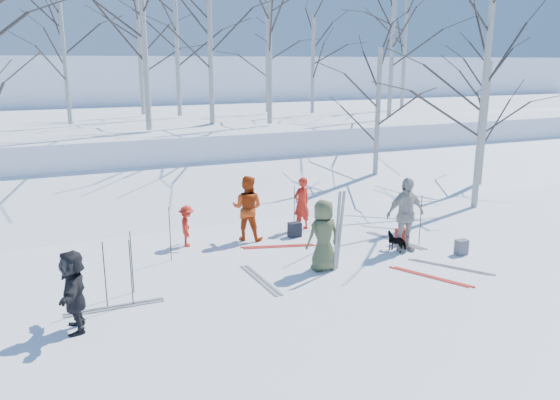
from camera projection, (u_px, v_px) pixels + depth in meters
name	position (u px, v px, depth m)	size (l,w,h in m)	color
ground	(306.00, 269.00, 12.67)	(120.00, 120.00, 0.00)	white
snow_ramp	(217.00, 196.00, 18.86)	(70.00, 9.50, 1.40)	white
snow_plateau	(158.00, 137.00, 27.55)	(70.00, 18.00, 2.20)	white
far_hill	(108.00, 94.00, 45.98)	(90.00, 30.00, 6.00)	white
skier_olive_center	(323.00, 235.00, 12.43)	(0.81, 0.53, 1.66)	#475030
skier_red_north	(302.00, 204.00, 15.48)	(0.56, 0.37, 1.53)	red
skier_redor_behind	(247.00, 208.00, 14.56)	(0.85, 0.67, 1.76)	#B2390D
skier_red_seated	(187.00, 226.00, 14.12)	(0.70, 0.40, 1.08)	red
skier_cream_east	(405.00, 215.00, 13.68)	(1.11, 0.46, 1.89)	beige
skier_grey_west	(74.00, 291.00, 9.60)	(1.40, 0.44, 1.51)	black
dog	(397.00, 241.00, 13.83)	(0.26, 0.58, 0.49)	black
upright_ski_left	(337.00, 232.00, 12.29)	(0.07, 0.02, 1.90)	silver
upright_ski_right	(340.00, 231.00, 12.35)	(0.07, 0.02, 1.90)	silver
ski_pair_a	(451.00, 267.00, 12.76)	(1.24, 1.68, 0.02)	silver
ski_pair_b	(430.00, 277.00, 12.18)	(1.06, 1.78, 0.02)	red
ski_pair_c	(261.00, 280.00, 12.00)	(0.30, 1.91, 0.02)	silver
ski_pair_d	(115.00, 307.00, 10.66)	(1.90, 0.21, 0.02)	silver
ski_pair_e	(278.00, 246.00, 14.18)	(1.88, 0.71, 0.02)	red
ski_pair_f	(396.00, 240.00, 14.66)	(0.71, 1.88, 0.02)	silver
ski_pole_a	(132.00, 262.00, 11.21)	(0.02, 0.02, 1.34)	black
ski_pole_b	(421.00, 220.00, 14.21)	(0.02, 0.02, 1.34)	black
ski_pole_c	(170.00, 234.00, 13.04)	(0.02, 0.02, 1.34)	black
ski_pole_d	(105.00, 274.00, 10.57)	(0.02, 0.02, 1.34)	black
ski_pole_e	(131.00, 272.00, 10.67)	(0.02, 0.02, 1.34)	black
ski_pole_f	(294.00, 209.00, 15.25)	(0.02, 0.02, 1.34)	black
backpack_red	(402.00, 236.00, 14.35)	(0.32, 0.22, 0.42)	#AB1D1A
backpack_grey	(461.00, 247.00, 13.57)	(0.30, 0.20, 0.38)	#55585C
backpack_dark	(295.00, 230.00, 14.96)	(0.34, 0.24, 0.40)	black
birch_plateau_a	(392.00, 44.00, 24.19)	(5.13, 5.13, 6.47)	silver
birch_plateau_b	(140.00, 57.00, 25.74)	(4.35, 4.35, 5.36)	silver
birch_plateau_c	(65.00, 61.00, 21.68)	(4.08, 4.08, 4.97)	silver
birch_plateau_d	(177.00, 45.00, 24.98)	(5.11, 5.11, 6.44)	silver
birch_plateau_e	(144.00, 32.00, 19.51)	(5.49, 5.49, 6.99)	silver
birch_plateau_g	(405.00, 44.00, 29.32)	(5.38, 5.38, 6.83)	silver
birch_plateau_h	(267.00, 61.00, 27.12)	(4.08, 4.08, 4.97)	silver
birch_plateau_i	(269.00, 45.00, 21.73)	(4.97, 4.97, 6.25)	silver
birch_plateau_j	(313.00, 64.00, 26.49)	(3.89, 3.89, 4.70)	silver
birch_plateau_k	(210.00, 45.00, 21.81)	(4.99, 4.99, 6.27)	silver
birch_edge_b	(483.00, 106.00, 17.25)	(5.25, 5.25, 6.65)	silver
birch_edge_c	(484.00, 127.00, 20.06)	(3.89, 3.89, 4.70)	silver
birch_edge_e	(377.00, 121.00, 19.77)	(4.22, 4.22, 5.17)	silver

